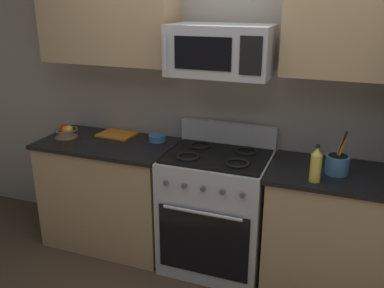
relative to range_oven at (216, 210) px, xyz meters
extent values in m
cube|color=#9E998E|center=(0.00, 0.38, 0.83)|extent=(8.00, 0.10, 2.60)
cube|color=tan|center=(-0.93, 0.00, -0.03)|extent=(1.05, 0.58, 0.88)
cube|color=black|center=(-0.93, 0.00, 0.42)|extent=(1.09, 0.62, 0.03)
cube|color=#B2B5BA|center=(0.00, 0.00, -0.02)|extent=(0.76, 0.62, 0.91)
cube|color=black|center=(0.00, -0.31, -0.11)|extent=(0.67, 0.01, 0.51)
cylinder|color=#B2B5BA|center=(0.00, -0.34, 0.15)|extent=(0.57, 0.02, 0.02)
cube|color=black|center=(0.00, 0.00, 0.44)|extent=(0.73, 0.55, 0.02)
cube|color=#B2B5BA|center=(0.00, 0.28, 0.53)|extent=(0.76, 0.06, 0.18)
torus|color=black|center=(-0.18, -0.13, 0.46)|extent=(0.17, 0.17, 0.02)
torus|color=black|center=(0.18, -0.13, 0.46)|extent=(0.17, 0.17, 0.02)
torus|color=black|center=(-0.18, 0.13, 0.46)|extent=(0.17, 0.17, 0.02)
torus|color=black|center=(0.18, 0.13, 0.46)|extent=(0.17, 0.17, 0.02)
cylinder|color=#4C4C51|center=(-0.27, -0.32, 0.32)|extent=(0.04, 0.02, 0.04)
cylinder|color=#4C4C51|center=(-0.14, -0.32, 0.32)|extent=(0.04, 0.02, 0.04)
cylinder|color=#4C4C51|center=(0.00, -0.32, 0.32)|extent=(0.04, 0.02, 0.04)
cylinder|color=#4C4C51|center=(0.14, -0.32, 0.32)|extent=(0.04, 0.02, 0.04)
cylinder|color=#4C4C51|center=(0.27, -0.32, 0.32)|extent=(0.04, 0.02, 0.04)
cube|color=tan|center=(0.84, 0.00, -0.03)|extent=(0.86, 0.58, 0.88)
cube|color=black|center=(0.84, 0.00, 0.42)|extent=(0.90, 0.62, 0.03)
cube|color=#B2B5BA|center=(0.00, 0.03, 1.20)|extent=(0.70, 0.40, 0.34)
cube|color=black|center=(-0.06, -0.17, 1.20)|extent=(0.39, 0.01, 0.21)
cube|color=black|center=(0.25, -0.17, 1.20)|extent=(0.14, 0.01, 0.24)
cylinder|color=#B2B5BA|center=(-0.32, -0.20, 1.20)|extent=(0.02, 0.02, 0.24)
cube|color=tan|center=(-0.94, 0.16, 1.40)|extent=(1.08, 0.34, 0.69)
cube|color=tan|center=(0.85, 0.16, 1.40)|extent=(0.89, 0.34, 0.69)
cylinder|color=teal|center=(0.83, -0.01, 0.50)|extent=(0.16, 0.16, 0.12)
cylinder|color=black|center=(0.83, -0.01, 0.51)|extent=(0.13, 0.13, 0.11)
cylinder|color=orange|center=(0.84, 0.00, 0.57)|extent=(0.06, 0.04, 0.22)
cylinder|color=black|center=(0.84, -0.01, 0.60)|extent=(0.07, 0.06, 0.27)
cylinder|color=orange|center=(0.83, 0.01, 0.58)|extent=(0.07, 0.03, 0.24)
cone|color=brown|center=(-1.32, -0.01, 0.47)|extent=(0.19, 0.19, 0.06)
torus|color=brown|center=(-1.32, -0.01, 0.50)|extent=(0.20, 0.20, 0.01)
sphere|color=red|center=(-1.34, 0.02, 0.50)|extent=(0.08, 0.08, 0.08)
sphere|color=orange|center=(-1.32, 0.00, 0.49)|extent=(0.07, 0.07, 0.07)
sphere|color=yellow|center=(-1.30, 0.01, 0.49)|extent=(0.07, 0.07, 0.07)
cube|color=orange|center=(-0.94, 0.18, 0.44)|extent=(0.31, 0.24, 0.02)
cylinder|color=gold|center=(0.70, -0.19, 0.53)|extent=(0.07, 0.07, 0.18)
cone|color=gold|center=(0.70, -0.19, 0.64)|extent=(0.06, 0.06, 0.05)
cylinder|color=black|center=(0.70, -0.19, 0.67)|extent=(0.03, 0.03, 0.01)
cylinder|color=teal|center=(-0.56, 0.16, 0.46)|extent=(0.14, 0.14, 0.05)
torus|color=teal|center=(-0.56, 0.16, 0.48)|extent=(0.14, 0.14, 0.01)
camera|label=1|loc=(0.84, -2.76, 1.55)|focal=39.52mm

